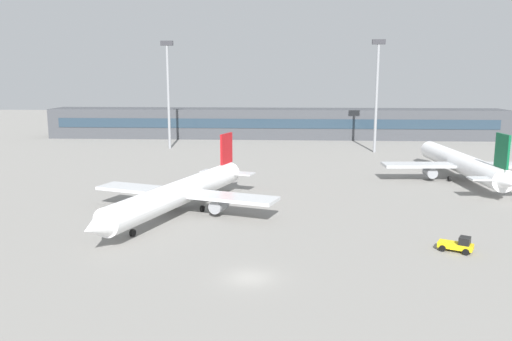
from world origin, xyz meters
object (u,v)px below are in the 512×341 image
Objects in this scene: floodlight_tower_east at (168,88)px; airplane_mid at (459,162)px; floodlight_tower_west at (377,88)px; airplane_near at (180,193)px; baggage_tug_yellow at (458,245)px.

airplane_mid is at bearing -31.01° from floodlight_tower_east.
floodlight_tower_east reaches higher than floodlight_tower_west.
floodlight_tower_east is at bearing 148.99° from airplane_mid.
baggage_tug_yellow is at bearing -22.48° from airplane_near.
airplane_near is 0.92× the size of airplane_mid.
floodlight_tower_west is (36.91, 61.10, 12.92)m from airplane_near.
baggage_tug_yellow is at bearing -57.91° from floodlight_tower_east.
airplane_mid reaches higher than baggage_tug_yellow.
airplane_mid is 1.50× the size of floodlight_tower_west.
airplane_near is 36.16m from baggage_tug_yellow.
airplane_near is at bearing -76.13° from floodlight_tower_east.
floodlight_tower_west is 53.10m from floodlight_tower_east.
floodlight_tower_west is (-9.81, 33.83, 12.76)m from airplane_mid.
baggage_tug_yellow is (-13.36, -41.06, -2.32)m from airplane_mid.
baggage_tug_yellow is 94.23m from floodlight_tower_east.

